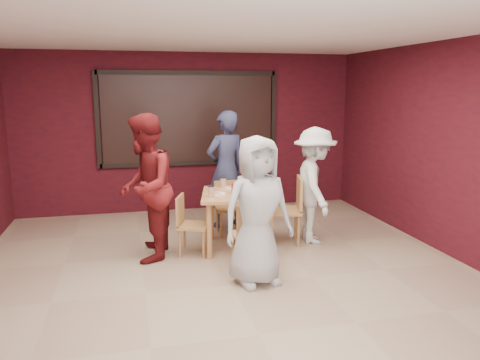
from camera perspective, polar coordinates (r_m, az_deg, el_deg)
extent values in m
plane|color=tan|center=(5.41, -1.00, -12.65)|extent=(7.00, 7.00, 0.00)
cube|color=black|center=(8.37, -6.21, 7.44)|extent=(3.00, 0.02, 1.50)
cube|color=tan|center=(6.35, -0.12, -1.79)|extent=(1.17, 1.17, 0.04)
cylinder|color=tan|center=(6.83, -3.54, -4.26)|extent=(0.07, 0.07, 0.74)
cylinder|color=tan|center=(6.85, 3.10, -4.21)|extent=(0.07, 0.07, 0.74)
cylinder|color=tan|center=(6.07, -3.77, -6.24)|extent=(0.07, 0.07, 0.74)
cylinder|color=tan|center=(6.09, 3.72, -6.18)|extent=(0.07, 0.07, 0.74)
cylinder|color=white|center=(6.05, 0.56, -2.19)|extent=(0.25, 0.25, 0.01)
cone|color=#EBC253|center=(6.05, 0.56, -2.05)|extent=(0.23, 0.23, 0.02)
cylinder|color=beige|center=(5.98, 2.05, -1.73)|extent=(0.09, 0.09, 0.14)
cylinder|color=black|center=(5.96, 2.06, -1.02)|extent=(0.09, 0.09, 0.01)
cylinder|color=white|center=(6.64, -0.75, -0.98)|extent=(0.25, 0.25, 0.01)
cone|color=#EBC253|center=(6.64, -0.75, -0.86)|extent=(0.23, 0.23, 0.02)
cylinder|color=beige|center=(6.69, -2.07, -0.34)|extent=(0.09, 0.09, 0.14)
cylinder|color=black|center=(6.68, -2.07, 0.30)|extent=(0.09, 0.09, 0.01)
cylinder|color=white|center=(6.28, -2.90, -1.70)|extent=(0.25, 0.25, 0.01)
cone|color=#EBC253|center=(6.28, -2.90, -1.57)|extent=(0.23, 0.23, 0.02)
cylinder|color=beige|center=(6.12, -3.55, -1.44)|extent=(0.09, 0.09, 0.14)
cylinder|color=black|center=(6.10, -3.55, -0.74)|extent=(0.09, 0.09, 0.01)
cylinder|color=white|center=(6.42, 2.59, -1.41)|extent=(0.25, 0.25, 0.01)
cone|color=#EBC253|center=(6.42, 2.59, -1.28)|extent=(0.23, 0.23, 0.02)
cylinder|color=beige|center=(6.56, 3.06, -0.57)|extent=(0.09, 0.09, 0.14)
cylinder|color=black|center=(6.55, 3.07, 0.08)|extent=(0.09, 0.09, 0.01)
cylinder|color=white|center=(6.32, 0.67, -1.19)|extent=(0.06, 0.06, 0.10)
cylinder|color=white|center=(6.26, 0.24, -1.39)|extent=(0.05, 0.05, 0.08)
cylinder|color=#B30C19|center=(6.26, -0.76, -1.11)|extent=(0.07, 0.07, 0.15)
cube|color=black|center=(6.37, 0.08, -1.05)|extent=(0.14, 0.10, 0.11)
cube|color=#AB8042|center=(5.71, 1.20, -6.77)|extent=(0.42, 0.42, 0.04)
cylinder|color=#AB8042|center=(5.98, 2.33, -8.20)|extent=(0.04, 0.04, 0.41)
cylinder|color=#AB8042|center=(5.89, -0.85, -8.47)|extent=(0.04, 0.04, 0.41)
cylinder|color=#AB8042|center=(5.67, 3.30, -9.28)|extent=(0.04, 0.04, 0.41)
cylinder|color=#AB8042|center=(5.59, -0.04, -9.59)|extent=(0.04, 0.04, 0.41)
cube|color=#AB8042|center=(5.46, 1.73, -4.98)|extent=(0.42, 0.04, 0.40)
cube|color=#AB8042|center=(7.08, -1.37, -3.51)|extent=(0.38, 0.38, 0.04)
cylinder|color=#AB8042|center=(6.96, -2.35, -5.52)|extent=(0.03, 0.03, 0.37)
cylinder|color=#AB8042|center=(7.02, 0.14, -5.36)|extent=(0.03, 0.03, 0.37)
cylinder|color=#AB8042|center=(7.25, -2.82, -4.84)|extent=(0.03, 0.03, 0.37)
cylinder|color=#AB8042|center=(7.31, -0.42, -4.69)|extent=(0.03, 0.03, 0.37)
cube|color=#AB8042|center=(7.19, -1.66, -1.48)|extent=(0.38, 0.03, 0.36)
cube|color=#AB8042|center=(6.24, -5.69, -5.56)|extent=(0.49, 0.49, 0.04)
cylinder|color=#AB8042|center=(6.13, -4.49, -7.88)|extent=(0.03, 0.03, 0.38)
cylinder|color=#AB8042|center=(6.42, -4.01, -6.98)|extent=(0.03, 0.03, 0.38)
cylinder|color=#AB8042|center=(6.18, -7.37, -7.75)|extent=(0.03, 0.03, 0.38)
cylinder|color=#AB8042|center=(6.47, -6.76, -6.87)|extent=(0.03, 0.03, 0.38)
cube|color=#AB8042|center=(6.21, -7.32, -3.56)|extent=(0.15, 0.38, 0.37)
cube|color=#AB8042|center=(6.67, 5.42, -3.74)|extent=(0.56, 0.56, 0.04)
cylinder|color=#AB8042|center=(6.91, 3.71, -5.33)|extent=(0.04, 0.04, 0.45)
cylinder|color=#AB8042|center=(6.55, 3.88, -6.26)|extent=(0.04, 0.04, 0.45)
cylinder|color=#AB8042|center=(6.94, 6.81, -5.31)|extent=(0.04, 0.04, 0.45)
cylinder|color=#AB8042|center=(6.58, 7.15, -6.23)|extent=(0.04, 0.04, 0.45)
cube|color=#AB8042|center=(6.63, 7.27, -1.53)|extent=(0.15, 0.46, 0.44)
imported|color=#AFAFAF|center=(5.20, 2.12, -3.80)|extent=(0.91, 0.69, 1.68)
imported|color=#2C314E|center=(7.37, -1.73, 1.30)|extent=(0.78, 0.63, 1.84)
imported|color=maroon|center=(6.05, -11.47, -0.93)|extent=(0.87, 1.03, 1.88)
imported|color=silver|center=(6.71, 9.07, -0.66)|extent=(0.78, 1.15, 1.65)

